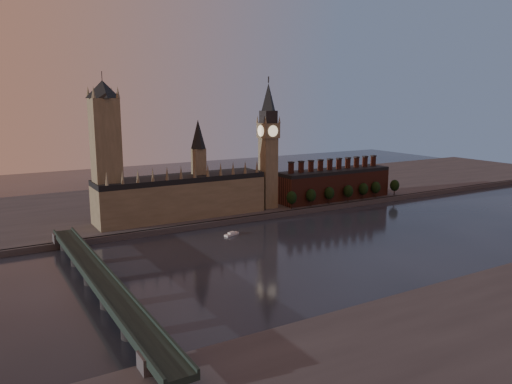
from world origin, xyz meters
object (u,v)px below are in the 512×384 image
Objects in this scene: big_ben at (268,144)px; river_boat at (231,234)px; victoria_tower at (106,149)px; westminster_bridge at (101,282)px.

river_boat is at bearing -141.23° from big_ben.
victoria_tower is 130.12m from big_ben.
westminster_bridge is at bearing -145.67° from big_ben.
westminster_bridge is at bearing -169.48° from river_boat.
big_ben is 8.66× the size of river_boat.
river_boat is (69.96, -53.22, -58.17)m from victoria_tower.
victoria_tower is 105.41m from river_boat.
big_ben reaches higher than river_boat.
victoria_tower is 8.74× the size of river_boat.
westminster_bridge is (-35.00, -117.70, -51.65)m from victoria_tower.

